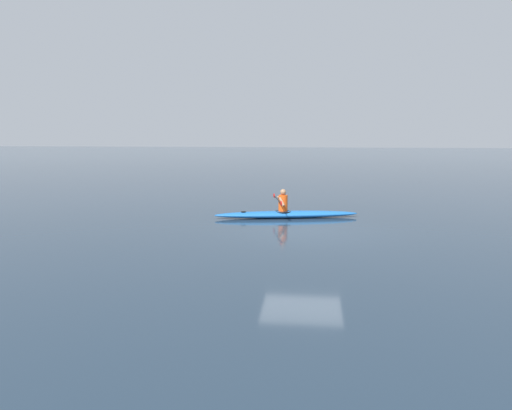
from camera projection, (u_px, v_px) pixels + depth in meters
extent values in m
plane|color=#1E2D3D|center=(303.00, 232.00, 14.85)|extent=(160.00, 160.00, 0.00)
ellipsoid|color=#1959A5|center=(287.00, 214.00, 17.25)|extent=(5.18, 1.65, 0.25)
torus|color=black|center=(283.00, 212.00, 17.22)|extent=(0.67, 0.67, 0.04)
cylinder|color=black|center=(243.00, 212.00, 17.11)|extent=(0.18, 0.18, 0.02)
cylinder|color=#E04C14|center=(283.00, 203.00, 17.18)|extent=(0.32, 0.32, 0.57)
sphere|color=#936B4C|center=(283.00, 192.00, 17.12)|extent=(0.21, 0.21, 0.21)
cylinder|color=black|center=(277.00, 199.00, 17.14)|extent=(0.43, 1.94, 0.03)
ellipsoid|color=red|center=(281.00, 203.00, 16.17)|extent=(0.12, 0.40, 0.17)
ellipsoid|color=red|center=(274.00, 196.00, 18.11)|extent=(0.12, 0.40, 0.17)
cylinder|color=#936B4C|center=(282.00, 202.00, 16.90)|extent=(0.24, 0.26, 0.34)
cylinder|color=#936B4C|center=(280.00, 200.00, 17.42)|extent=(0.19, 0.30, 0.34)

